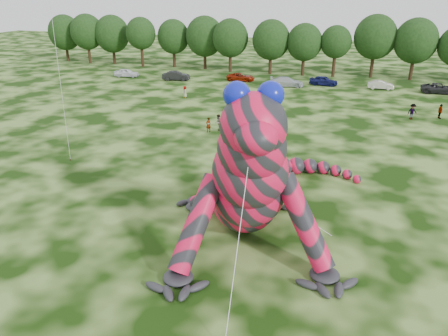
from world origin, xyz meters
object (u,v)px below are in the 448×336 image
tree_2 (113,40)px  spectator_2 (412,112)px  tree_5 (205,43)px  tree_6 (230,46)px  car_0 (127,73)px  tree_0 (65,38)px  tree_3 (141,42)px  tree_9 (335,51)px  car_2 (241,77)px  car_3 (287,82)px  car_4 (324,81)px  tree_1 (88,39)px  inflatable_gecko (245,148)px  spectator_1 (218,123)px  tree_11 (415,49)px  spectator_0 (208,125)px  car_1 (176,76)px  spectator_3 (440,111)px  car_5 (381,85)px  tree_7 (271,47)px  tree_4 (174,43)px  spectator_4 (185,92)px  car_6 (440,88)px  tree_10 (374,46)px  tree_8 (304,50)px

tree_2 → spectator_2: tree_2 is taller
tree_5 → tree_6: 5.84m
tree_2 → car_0: size_ratio=2.30×
tree_0 → tree_3: size_ratio=1.01×
tree_9 → car_2: size_ratio=1.86×
car_3 → car_4: size_ratio=1.18×
tree_3 → car_2: tree_3 is taller
tree_1 → inflatable_gecko: bearing=-49.3°
tree_9 → spectator_1: tree_9 is taller
tree_11 → spectator_0: bearing=-121.3°
tree_9 → car_1: size_ratio=1.90×
spectator_3 → car_5: bearing=6.3°
tree_7 → spectator_1: (1.69, -35.73, -3.85)m
tree_5 → tree_7: size_ratio=1.03×
tree_11 → car_5: bearing=-117.7°
car_2 → spectator_1: spectator_1 is taller
inflatable_gecko → tree_9: size_ratio=2.34×
tree_0 → car_1: bearing=-23.2°
inflatable_gecko → tree_4: size_ratio=2.25×
inflatable_gecko → tree_3: (-35.01, 54.45, -0.36)m
tree_11 → spectator_3: bearing=-86.9°
tree_4 → spectator_4: size_ratio=5.56×
tree_1 → car_2: bearing=-14.9°
car_1 → spectator_0: 29.69m
spectator_2 → car_1: bearing=129.4°
tree_0 → tree_7: bearing=-3.1°
tree_1 → car_6: size_ratio=1.86×
car_0 → spectator_3: (48.56, -13.05, 0.15)m
inflatable_gecko → spectator_2: (12.65, 29.40, -4.16)m
tree_10 → spectator_0: size_ratio=6.55×
tree_2 → car_2: tree_2 is taller
tree_9 → car_3: tree_9 is taller
tree_5 → car_2: tree_5 is taller
inflatable_gecko → spectator_1: (-7.68, 18.46, -4.20)m
spectator_3 → car_0: bearing=59.0°
tree_8 → tree_4: bearing=176.1°
tree_4 → tree_5: bearing=-2.4°
tree_0 → tree_4: (24.92, -0.52, -0.23)m
tree_9 → spectator_4: size_ratio=5.33×
tree_10 → spectator_3: size_ratio=6.07×
tree_1 → car_2: (34.99, -9.33, -4.26)m
tree_2 → car_3: tree_2 is taller
tree_11 → spectator_0: 44.57m
car_0 → tree_6: bearing=-67.4°
car_2 → tree_5: bearing=43.5°
tree_10 → spectator_3: bearing=-73.0°
car_2 → car_3: bearing=-107.8°
car_3 → spectator_1: bearing=161.1°
car_1 → tree_5: bearing=-15.6°
car_3 → tree_10: bearing=-57.8°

